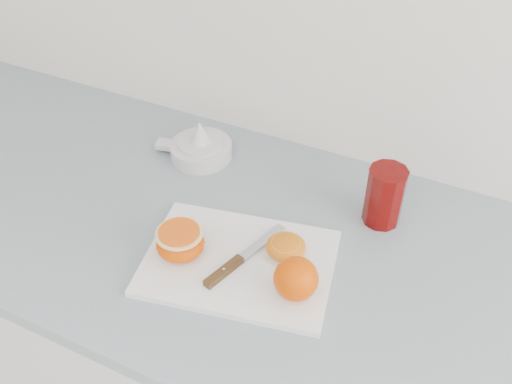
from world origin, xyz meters
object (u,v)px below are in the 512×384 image
citrus_juicer (200,147)px  red_tumbler (384,198)px  cutting_board (239,263)px  counter (249,370)px  half_orange (180,242)px

citrus_juicer → red_tumbler: (0.40, -0.02, 0.03)m
cutting_board → red_tumbler: 0.29m
counter → citrus_juicer: bearing=139.1°
counter → cutting_board: (0.02, -0.07, 0.45)m
citrus_juicer → red_tumbler: red_tumbler is taller
counter → half_orange: half_orange is taller
half_orange → citrus_juicer: 0.29m
cutting_board → citrus_juicer: citrus_juicer is taller
half_orange → citrus_juicer: size_ratio=0.50×
counter → citrus_juicer: size_ratio=13.88×
counter → cutting_board: bearing=-73.4°
counter → cutting_board: size_ratio=7.21×
cutting_board → citrus_juicer: size_ratio=1.92×
cutting_board → red_tumbler: bearing=49.5°
cutting_board → red_tumbler: size_ratio=2.75×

